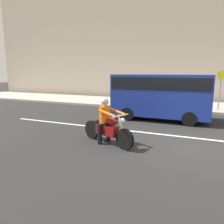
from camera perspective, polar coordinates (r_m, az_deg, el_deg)
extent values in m
plane|color=#252525|center=(7.30, 20.66, -8.59)|extent=(80.00, 80.00, 0.00)
cube|color=#A8A399|center=(15.08, 21.92, 1.43)|extent=(40.00, 4.40, 0.14)
cube|color=#B7A893|center=(18.66, 23.51, 21.15)|extent=(40.00, 1.40, 11.87)
cube|color=silver|center=(8.18, 26.78, -6.94)|extent=(18.00, 0.14, 0.01)
cylinder|color=black|center=(6.46, 3.44, -7.37)|extent=(0.65, 0.36, 0.65)
cylinder|color=black|center=(7.52, -5.42, -4.75)|extent=(0.65, 0.36, 0.65)
cylinder|color=silver|center=(6.43, 2.67, -4.16)|extent=(0.35, 0.18, 0.77)
cube|color=maroon|center=(6.92, -1.34, -4.87)|extent=(0.89, 0.58, 0.32)
ellipsoid|color=maroon|center=(6.69, -0.05, -2.63)|extent=(0.54, 0.40, 0.22)
cube|color=black|center=(7.00, -2.37, -2.88)|extent=(0.57, 0.42, 0.10)
cylinder|color=silver|center=(6.39, 2.30, -1.02)|extent=(0.30, 0.66, 0.04)
sphere|color=silver|center=(6.37, 2.82, -2.35)|extent=(0.17, 0.17, 0.17)
cylinder|color=silver|center=(7.27, -2.07, -5.08)|extent=(0.67, 0.33, 0.07)
cylinder|color=black|center=(6.93, -3.34, -6.03)|extent=(0.20, 0.20, 0.66)
cylinder|color=black|center=(7.19, -0.96, -5.38)|extent=(0.20, 0.20, 0.66)
cylinder|color=orange|center=(6.89, -2.05, -0.71)|extent=(0.44, 0.44, 0.56)
cylinder|color=orange|center=(6.47, -1.33, -0.41)|extent=(0.70, 0.36, 0.19)
cylinder|color=orange|center=(6.77, 1.35, 0.11)|extent=(0.70, 0.36, 0.19)
sphere|color=tan|center=(6.81, -1.96, 2.56)|extent=(0.20, 0.20, 0.20)
sphere|color=#B7B7BC|center=(6.80, -1.96, 2.81)|extent=(0.25, 0.25, 0.25)
cube|color=navy|center=(10.60, 13.08, 4.55)|extent=(4.58, 1.90, 1.97)
cube|color=black|center=(10.56, 13.21, 7.70)|extent=(4.44, 1.93, 0.56)
cylinder|color=black|center=(10.60, 20.44, -0.82)|extent=(0.64, 1.96, 0.64)
cylinder|color=black|center=(11.06, 5.61, 0.29)|extent=(0.64, 1.96, 0.64)
cylinder|color=gray|center=(13.87, 27.16, 5.29)|extent=(0.08, 0.08, 2.27)
cube|color=yellow|center=(13.80, 27.49, 8.93)|extent=(0.44, 0.03, 0.44)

